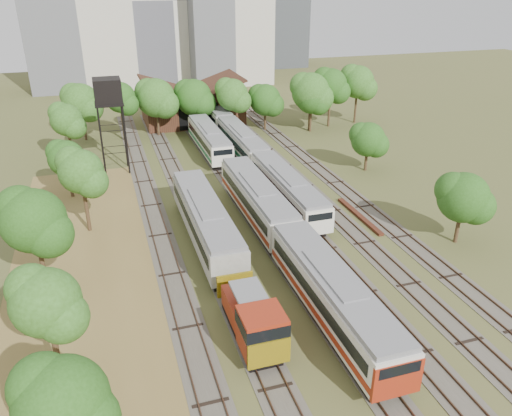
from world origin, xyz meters
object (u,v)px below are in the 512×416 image
object	(u,v)px
railcar_green_set	(242,143)
water_tower	(108,94)
railcar_red_set	(288,240)
shunter_locomotive	(254,322)

from	to	relation	value
railcar_green_set	water_tower	size ratio (longest dim) A/B	4.47
railcar_red_set	water_tower	distance (m)	31.40
railcar_green_set	shunter_locomotive	world-z (taller)	shunter_locomotive
railcar_red_set	water_tower	size ratio (longest dim) A/B	2.97
railcar_red_set	water_tower	world-z (taller)	water_tower
railcar_green_set	shunter_locomotive	size ratio (longest dim) A/B	6.43
shunter_locomotive	railcar_red_set	bearing A→B (deg)	57.47
railcar_red_set	railcar_green_set	size ratio (longest dim) A/B	0.66
shunter_locomotive	water_tower	xyz separation A→B (m)	(-6.85, 36.99, 8.05)
railcar_green_set	water_tower	bearing A→B (deg)	-177.64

